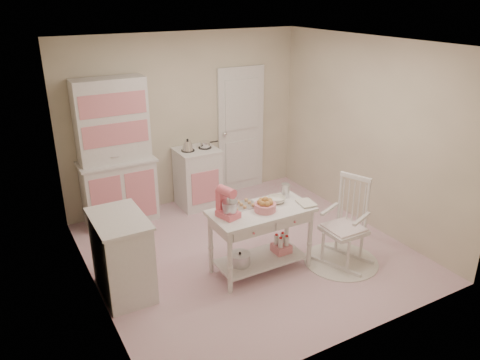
% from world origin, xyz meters
% --- Properties ---
extents(room_shell, '(3.84, 3.84, 2.62)m').
position_xyz_m(room_shell, '(0.00, 0.00, 1.65)').
color(room_shell, pink).
rests_on(room_shell, ground).
extents(door, '(0.82, 0.05, 2.04)m').
position_xyz_m(door, '(0.95, 1.87, 1.02)').
color(door, white).
rests_on(door, ground).
extents(hutch, '(1.06, 0.50, 2.08)m').
position_xyz_m(hutch, '(-1.16, 1.66, 1.04)').
color(hutch, white).
rests_on(hutch, ground).
extents(stove, '(0.62, 0.57, 0.92)m').
position_xyz_m(stove, '(0.04, 1.61, 0.46)').
color(stove, white).
rests_on(stove, ground).
extents(base_cabinet, '(0.54, 0.84, 0.92)m').
position_xyz_m(base_cabinet, '(-1.63, -0.07, 0.46)').
color(base_cabinet, white).
rests_on(base_cabinet, ground).
extents(lace_rug, '(0.92, 0.92, 0.01)m').
position_xyz_m(lace_rug, '(0.88, -0.78, 0.01)').
color(lace_rug, white).
rests_on(lace_rug, ground).
extents(rocking_chair, '(0.71, 0.85, 1.10)m').
position_xyz_m(rocking_chair, '(0.88, -0.78, 0.55)').
color(rocking_chair, white).
rests_on(rocking_chair, ground).
extents(work_table, '(1.20, 0.60, 0.80)m').
position_xyz_m(work_table, '(-0.08, -0.43, 0.40)').
color(work_table, white).
rests_on(work_table, ground).
extents(stand_mixer, '(0.27, 0.32, 0.34)m').
position_xyz_m(stand_mixer, '(-0.50, -0.41, 0.97)').
color(stand_mixer, '#F56779').
rests_on(stand_mixer, work_table).
extents(cookie_tray, '(0.34, 0.24, 0.02)m').
position_xyz_m(cookie_tray, '(-0.23, -0.25, 0.81)').
color(cookie_tray, silver).
rests_on(cookie_tray, work_table).
extents(bread_basket, '(0.25, 0.25, 0.09)m').
position_xyz_m(bread_basket, '(-0.06, -0.48, 0.85)').
color(bread_basket, pink).
rests_on(bread_basket, work_table).
extents(mixing_bowl, '(0.21, 0.21, 0.07)m').
position_xyz_m(mixing_bowl, '(0.18, -0.35, 0.83)').
color(mixing_bowl, silver).
rests_on(mixing_bowl, work_table).
extents(metal_pitcher, '(0.10, 0.10, 0.17)m').
position_xyz_m(metal_pitcher, '(0.36, -0.27, 0.89)').
color(metal_pitcher, silver).
rests_on(metal_pitcher, work_table).
extents(recipe_book, '(0.21, 0.27, 0.02)m').
position_xyz_m(recipe_book, '(0.37, -0.55, 0.81)').
color(recipe_book, silver).
rests_on(recipe_book, work_table).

